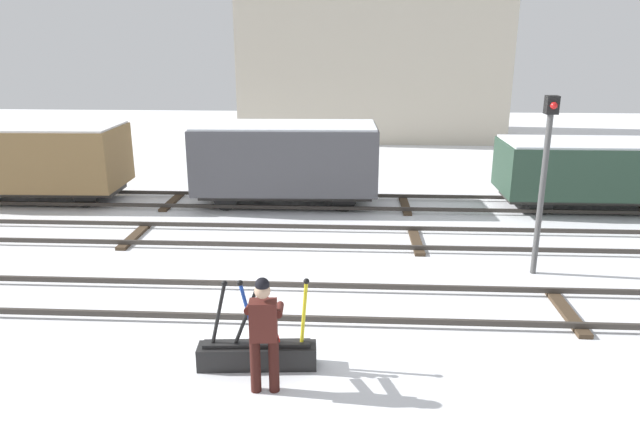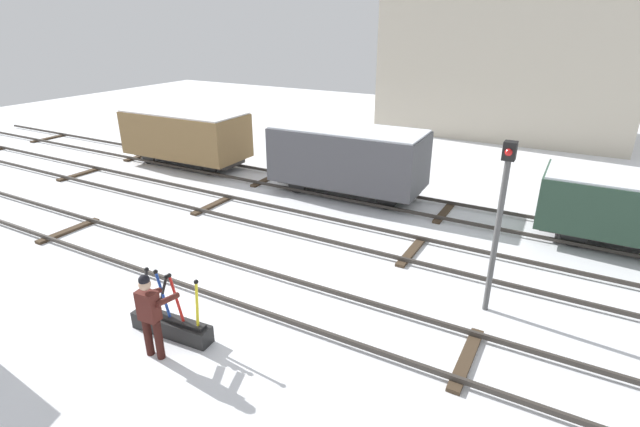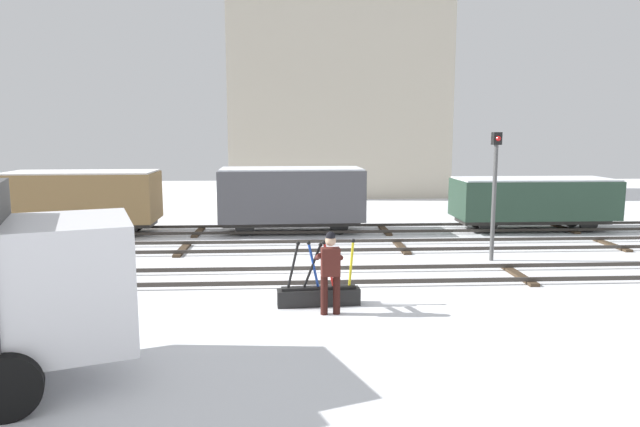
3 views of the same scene
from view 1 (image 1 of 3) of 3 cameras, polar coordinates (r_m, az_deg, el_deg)
The scene contains 10 objects.
ground_plane at distance 11.23m, azimuth -7.03°, elevation -8.87°, with size 60.00×60.00×0.00m, color white.
track_main_line at distance 11.18m, azimuth -7.05°, elevation -8.36°, with size 44.00×1.94×0.18m.
track_siding_near at distance 14.60m, azimuth -4.54°, elevation -2.18°, with size 44.00×1.94×0.18m.
track_siding_far at distance 17.63m, azimuth -3.20°, elevation 1.19°, with size 44.00×1.94×0.18m.
switch_lever_frame at distance 9.20m, azimuth -6.12°, elevation -13.22°, with size 1.82×0.50×1.45m.
rail_worker at distance 8.31m, azimuth -5.50°, elevation -11.03°, with size 0.57×0.70×1.74m.
signal_post at distance 12.75m, azimuth 21.00°, elevation 4.17°, with size 0.24×0.32×3.74m.
freight_car_far_end at distance 18.75m, azimuth 26.07°, elevation 3.83°, with size 5.93×2.27×2.01m.
freight_car_near_switch at distance 17.33m, azimuth -3.36°, elevation 5.30°, with size 5.37×2.44×2.43m.
freight_car_mid_siding at distance 19.71m, azimuth -26.11°, elevation 4.87°, with size 5.35×2.43×2.33m.
Camera 1 is at (1.90, -9.95, 4.84)m, focal length 32.92 mm.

